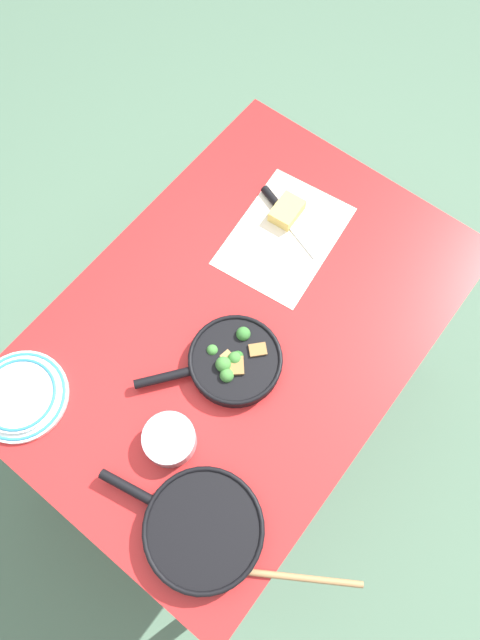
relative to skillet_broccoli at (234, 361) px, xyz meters
name	(u,v)px	position (x,y,z in m)	size (l,w,h in m)	color
ground_plane	(240,398)	(-0.10, -0.06, -0.80)	(14.00, 14.00, 0.00)	#51755B
dining_table_red	(240,334)	(-0.10, -0.06, -0.11)	(1.27, 0.87, 0.77)	red
skillet_broccoli	(234,361)	(0.00, 0.00, 0.00)	(0.33, 0.29, 0.07)	black
skillet_eggs	(203,529)	(0.36, 0.19, 0.00)	(0.28, 0.41, 0.05)	black
wooden_spoon	(258,573)	(0.35, 0.35, -0.02)	(0.23, 0.34, 0.02)	#A87A4C
parchment_sheet	(285,236)	(-0.39, -0.12, -0.03)	(0.40, 0.31, 0.00)	silver
grater_knife	(282,212)	(-0.45, -0.17, -0.02)	(0.11, 0.26, 0.02)	silver
cheese_block	(287,211)	(-0.45, -0.16, -0.01)	(0.10, 0.08, 0.04)	#E0C15B
dinner_plate_stack	(20,395)	(0.40, -0.37, -0.01)	(0.24, 0.24, 0.03)	white
prep_bowl_steel	(170,440)	(0.25, 0.00, 0.00)	(0.13, 0.13, 0.05)	#B7B7BC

